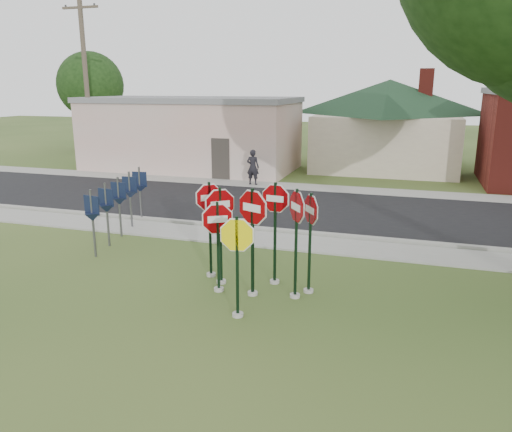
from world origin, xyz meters
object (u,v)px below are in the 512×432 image
(stop_sign_center, at_px, (253,226))
(utility_pole_near, at_px, (86,83))
(stop_sign_left, at_px, (218,235))
(stop_sign_yellow, at_px, (237,255))
(pedestrian, at_px, (253,167))

(stop_sign_center, height_order, utility_pole_near, utility_pole_near)
(stop_sign_center, distance_m, stop_sign_left, 0.91)
(stop_sign_center, distance_m, stop_sign_yellow, 1.23)
(stop_sign_left, distance_m, utility_pole_near, 19.63)
(stop_sign_left, bearing_deg, utility_pole_near, 133.76)
(stop_sign_yellow, height_order, utility_pole_near, utility_pole_near)
(pedestrian, bearing_deg, stop_sign_left, 106.82)
(stop_sign_left, bearing_deg, pedestrian, 104.33)
(stop_sign_center, bearing_deg, stop_sign_left, -178.76)
(stop_sign_center, relative_size, stop_sign_yellow, 1.16)
(utility_pole_near, xyz_separation_m, pedestrian, (10.08, -1.13, -4.03))
(stop_sign_center, xyz_separation_m, pedestrian, (-4.13, 12.79, -0.77))
(stop_sign_center, xyz_separation_m, utility_pole_near, (-14.21, 13.92, 3.26))
(stop_sign_center, xyz_separation_m, stop_sign_left, (-0.86, -0.02, -0.30))
(stop_sign_left, xyz_separation_m, pedestrian, (-3.27, 12.81, -0.47))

